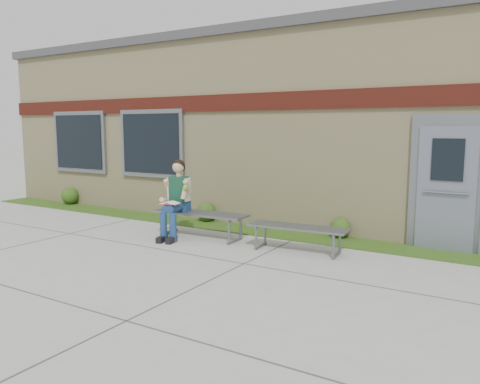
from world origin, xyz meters
The scene contains 9 objects.
ground centered at (0.00, 0.00, 0.00)m, with size 80.00×80.00×0.00m, color #9E9E99.
grass_strip centered at (0.00, 2.60, 0.01)m, with size 16.00×0.80×0.02m, color #274813.
school_building centered at (0.00, 5.99, 2.10)m, with size 16.20×6.22×4.20m.
bench_left centered at (-0.60, 1.58, 0.38)m, with size 1.89×0.59×0.49m.
bench_right centered at (1.40, 1.58, 0.34)m, with size 1.72×0.59×0.44m.
girl centered at (-1.01, 1.36, 0.76)m, with size 0.58×0.93×1.47m.
shrub_west centered at (-5.86, 2.85, 0.24)m, with size 0.45×0.45×0.45m, color #274813.
shrub_mid centered at (-1.35, 2.85, 0.23)m, with size 0.41×0.41×0.41m, color #274813.
shrub_east centered at (1.72, 2.85, 0.21)m, with size 0.37×0.37×0.37m, color #274813.
Camera 1 is at (4.54, -5.49, 2.07)m, focal length 35.00 mm.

